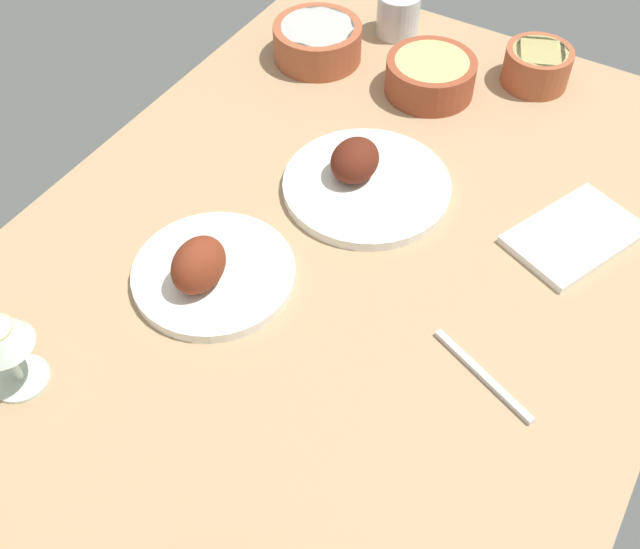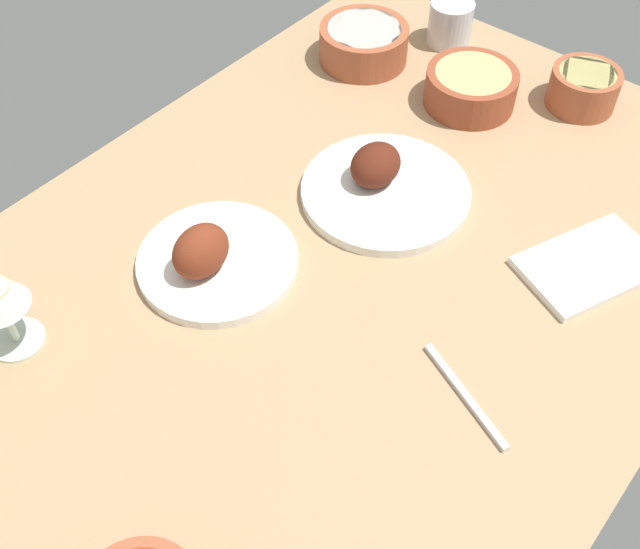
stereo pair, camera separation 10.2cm
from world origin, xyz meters
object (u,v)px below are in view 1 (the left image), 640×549
bowl_cream (317,41)px  bowl_pasta (430,75)px  folded_napkin (574,235)px  fork_loose (483,375)px  water_tumbler (398,14)px  bowl_potatoes (537,65)px  plate_near_viewer (364,179)px  plate_center_main (209,271)px

bowl_cream → bowl_pasta: bearing=93.2°
folded_napkin → fork_loose: 28.53cm
water_tumbler → fork_loose: size_ratio=0.49×
bowl_potatoes → folded_napkin: (32.51, 18.37, -2.89)cm
fork_loose → bowl_pasta: bearing=-35.6°
bowl_potatoes → fork_loose: bowl_potatoes is taller
bowl_potatoes → folded_napkin: size_ratio=0.61×
bowl_potatoes → plate_near_viewer: bearing=-17.9°
plate_center_main → water_tumbler: (-67.37, -6.16, 1.69)cm
bowl_potatoes → bowl_pasta: size_ratio=0.75×
bowl_cream → water_tumbler: size_ratio=1.97×
plate_center_main → folded_napkin: size_ratio=1.19×
plate_near_viewer → water_tumbler: bearing=-159.6°
plate_center_main → folded_napkin: 51.83cm
plate_near_viewer → fork_loose: bearing=52.5°
plate_center_main → fork_loose: bearing=97.2°
water_tumbler → fork_loose: water_tumbler is taller
bowl_cream → bowl_pasta: bowl_cream is taller
water_tumbler → plate_center_main: bearing=5.2°
bowl_potatoes → folded_napkin: bearing=29.5°
bowl_pasta → fork_loose: 58.29cm
fork_loose → water_tumbler: bearing=-32.7°
bowl_cream → folded_napkin: bowl_cream is taller
plate_center_main → plate_near_viewer: size_ratio=0.88×
folded_napkin → bowl_pasta: bearing=-122.3°
plate_center_main → water_tumbler: size_ratio=2.79×
water_tumbler → folded_napkin: water_tumbler is taller
plate_near_viewer → water_tumbler: size_ratio=3.18×
bowl_potatoes → water_tumbler: water_tumbler is taller
bowl_cream → plate_near_viewer: bearing=42.4°
plate_center_main → bowl_pasta: plate_center_main is taller
bowl_cream → fork_loose: bowl_cream is taller
folded_napkin → fork_loose: bearing=-3.9°
fork_loose → plate_center_main: bearing=29.4°
water_tumbler → bowl_cream: bearing=-30.6°
plate_center_main → bowl_pasta: (-54.03, 6.81, 1.09)cm
plate_near_viewer → fork_loose: plate_near_viewer is taller
plate_near_viewer → folded_napkin: bearing=101.5°
bowl_potatoes → bowl_pasta: (11.68, -14.58, -0.18)cm
bowl_cream → fork_loose: size_ratio=0.96×
plate_center_main → bowl_cream: (-52.80, -14.77, 1.25)cm
plate_center_main → bowl_pasta: bearing=172.8°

